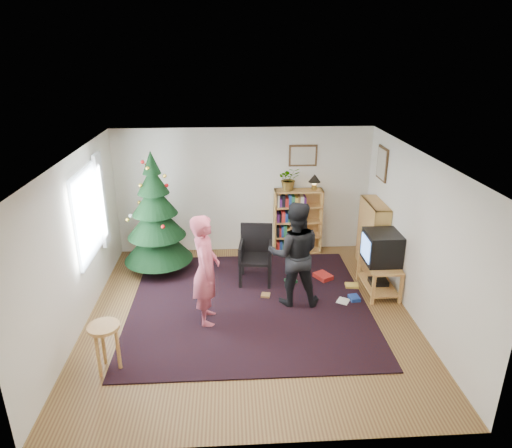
{
  "coord_description": "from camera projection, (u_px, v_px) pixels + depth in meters",
  "views": [
    {
      "loc": [
        -0.27,
        -6.13,
        3.91
      ],
      "look_at": [
        0.16,
        1.07,
        1.1
      ],
      "focal_mm": 32.0,
      "sensor_mm": 36.0,
      "label": 1
    }
  ],
  "objects": [
    {
      "name": "floor_clutter",
      "position": [
        321.0,
        289.0,
        7.79
      ],
      "size": [
        1.72,
        1.01,
        0.08
      ],
      "color": "#A51E19",
      "rests_on": "rug"
    },
    {
      "name": "christmas_tree",
      "position": [
        156.0,
        223.0,
        8.2
      ],
      "size": [
        1.25,
        1.25,
        2.27
      ],
      "rotation": [
        0.0,
        0.0,
        0.09
      ],
      "color": "#3F2816",
      "rests_on": "rug"
    },
    {
      "name": "table_lamp",
      "position": [
        315.0,
        179.0,
        8.83
      ],
      "size": [
        0.24,
        0.24,
        0.32
      ],
      "color": "#A57F33",
      "rests_on": "bookshelf_back"
    },
    {
      "name": "tv_stand",
      "position": [
        379.0,
        274.0,
        7.71
      ],
      "size": [
        0.51,
        0.92,
        0.55
      ],
      "color": "gold",
      "rests_on": "floor"
    },
    {
      "name": "bookshelf_right",
      "position": [
        373.0,
        235.0,
        8.41
      ],
      "size": [
        0.3,
        0.95,
        1.3
      ],
      "rotation": [
        0.0,
        0.0,
        1.57
      ],
      "color": "gold",
      "rests_on": "floor"
    },
    {
      "name": "person_by_chair",
      "position": [
        295.0,
        254.0,
        7.17
      ],
      "size": [
        0.88,
        0.71,
        1.73
      ],
      "primitive_type": "imported",
      "rotation": [
        0.0,
        0.0,
        3.07
      ],
      "color": "black",
      "rests_on": "rug"
    },
    {
      "name": "person_standing",
      "position": [
        206.0,
        270.0,
        6.67
      ],
      "size": [
        0.43,
        0.64,
        1.71
      ],
      "primitive_type": "imported",
      "rotation": [
        0.0,
        0.0,
        1.61
      ],
      "color": "#B54859",
      "rests_on": "rug"
    },
    {
      "name": "bookshelf_back",
      "position": [
        298.0,
        220.0,
        9.13
      ],
      "size": [
        0.95,
        0.3,
        1.3
      ],
      "color": "gold",
      "rests_on": "floor"
    },
    {
      "name": "potted_plant",
      "position": [
        289.0,
        179.0,
        8.8
      ],
      "size": [
        0.45,
        0.4,
        0.46
      ],
      "primitive_type": "imported",
      "rotation": [
        0.0,
        0.0,
        0.11
      ],
      "color": "gray",
      "rests_on": "bookshelf_back"
    },
    {
      "name": "armchair",
      "position": [
        255.0,
        251.0,
        8.03
      ],
      "size": [
        0.62,
        0.62,
        1.02
      ],
      "rotation": [
        0.0,
        0.0,
        -0.12
      ],
      "color": "black",
      "rests_on": "rug"
    },
    {
      "name": "curtain",
      "position": [
        102.0,
        200.0,
        7.66
      ],
      "size": [
        0.06,
        0.35,
        1.6
      ],
      "primitive_type": "cube",
      "color": "silver",
      "rests_on": "wall_left"
    },
    {
      "name": "floor",
      "position": [
        250.0,
        314.0,
        7.13
      ],
      "size": [
        5.0,
        5.0,
        0.0
      ],
      "primitive_type": "plane",
      "color": "brown",
      "rests_on": "ground"
    },
    {
      "name": "rug",
      "position": [
        249.0,
        304.0,
        7.41
      ],
      "size": [
        3.8,
        3.6,
        0.02
      ],
      "primitive_type": "cube",
      "color": "black",
      "rests_on": "floor"
    },
    {
      "name": "wall_back",
      "position": [
        244.0,
        191.0,
        9.0
      ],
      "size": [
        5.0,
        0.02,
        2.5
      ],
      "primitive_type": "cube",
      "color": "silver",
      "rests_on": "floor"
    },
    {
      "name": "wall_right",
      "position": [
        416.0,
        237.0,
        6.82
      ],
      "size": [
        0.02,
        5.0,
        2.5
      ],
      "primitive_type": "cube",
      "color": "silver",
      "rests_on": "floor"
    },
    {
      "name": "picture_right",
      "position": [
        382.0,
        164.0,
        8.19
      ],
      "size": [
        0.03,
        0.5,
        0.6
      ],
      "color": "#4C3319",
      "rests_on": "wall_right"
    },
    {
      "name": "stool",
      "position": [
        105.0,
        336.0,
        5.73
      ],
      "size": [
        0.4,
        0.4,
        0.67
      ],
      "color": "gold",
      "rests_on": "floor"
    },
    {
      "name": "crt_tv",
      "position": [
        382.0,
        248.0,
        7.53
      ],
      "size": [
        0.56,
        0.6,
        0.52
      ],
      "color": "black",
      "rests_on": "tv_stand"
    },
    {
      "name": "wall_front",
      "position": [
        262.0,
        345.0,
        4.35
      ],
      "size": [
        5.0,
        0.02,
        2.5
      ],
      "primitive_type": "cube",
      "color": "silver",
      "rests_on": "floor"
    },
    {
      "name": "wall_left",
      "position": [
        76.0,
        245.0,
        6.54
      ],
      "size": [
        0.02,
        5.0,
        2.5
      ],
      "primitive_type": "cube",
      "color": "silver",
      "rests_on": "floor"
    },
    {
      "name": "picture_back",
      "position": [
        303.0,
        156.0,
        8.79
      ],
      "size": [
        0.55,
        0.03,
        0.42
      ],
      "color": "#4C3319",
      "rests_on": "wall_back"
    },
    {
      "name": "ceiling",
      "position": [
        249.0,
        157.0,
        6.22
      ],
      "size": [
        5.0,
        5.0,
        0.0
      ],
      "primitive_type": "plane",
      "rotation": [
        3.14,
        0.0,
        0.0
      ],
      "color": "white",
      "rests_on": "wall_back"
    },
    {
      "name": "window_pane",
      "position": [
        87.0,
        215.0,
        7.01
      ],
      "size": [
        0.04,
        1.2,
        1.4
      ],
      "primitive_type": "cube",
      "color": "silver",
      "rests_on": "wall_left"
    }
  ]
}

